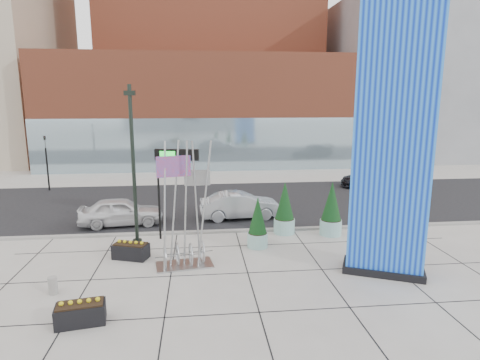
{
  "coord_description": "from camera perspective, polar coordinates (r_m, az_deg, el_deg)",
  "views": [
    {
      "loc": [
        -0.84,
        -15.61,
        6.69
      ],
      "look_at": [
        1.01,
        2.0,
        3.13
      ],
      "focal_mm": 30.0,
      "sensor_mm": 36.0,
      "label": 1
    }
  ],
  "objects": [
    {
      "name": "ground",
      "position": [
        17.0,
        -2.73,
        -11.82
      ],
      "size": [
        160.0,
        160.0,
        0.0
      ],
      "primitive_type": "plane",
      "color": "#9E9991",
      "rests_on": "ground"
    },
    {
      "name": "round_planter_mid",
      "position": [
        20.42,
        6.36,
        -4.13
      ],
      "size": [
        1.06,
        1.06,
        2.66
      ],
      "color": "#97CCC4",
      "rests_on": "ground"
    },
    {
      "name": "tower_podium",
      "position": [
        42.67,
        -3.57,
        9.75
      ],
      "size": [
        34.0,
        10.0,
        11.0
      ],
      "primitive_type": "cube",
      "color": "#A64B30",
      "rests_on": "ground"
    },
    {
      "name": "concrete_bollard",
      "position": [
        15.9,
        -25.07,
        -13.43
      ],
      "size": [
        0.32,
        0.32,
        0.62
      ],
      "primitive_type": "cylinder",
      "color": "gray",
      "rests_on": "ground"
    },
    {
      "name": "car_silver_mid",
      "position": [
        22.91,
        0.06,
        -3.65
      ],
      "size": [
        4.68,
        1.92,
        1.51
      ],
      "primitive_type": "imported",
      "rotation": [
        0.0,
        0.0,
        1.64
      ],
      "color": "#A3A5AB",
      "rests_on": "ground"
    },
    {
      "name": "car_white_west",
      "position": [
        22.62,
        -16.55,
        -4.35
      ],
      "size": [
        4.56,
        2.24,
        1.5
      ],
      "primitive_type": "imported",
      "rotation": [
        0.0,
        0.0,
        1.68
      ],
      "color": "silver",
      "rests_on": "ground"
    },
    {
      "name": "lamp_post",
      "position": [
        18.3,
        -14.79,
        -0.65
      ],
      "size": [
        0.48,
        0.4,
        7.33
      ],
      "rotation": [
        0.0,
        0.0,
        -0.12
      ],
      "color": "black",
      "rests_on": "ground"
    },
    {
      "name": "traffic_signal",
      "position": [
        32.87,
        -25.8,
        2.56
      ],
      "size": [
        0.15,
        0.18,
        4.1
      ],
      "color": "black",
      "rests_on": "ground"
    },
    {
      "name": "box_planter_north",
      "position": [
        18.02,
        -15.26,
        -9.59
      ],
      "size": [
        1.62,
        1.16,
        0.8
      ],
      "rotation": [
        0.0,
        0.0,
        -0.32
      ],
      "color": "black",
      "rests_on": "ground"
    },
    {
      "name": "car_dark_east",
      "position": [
        32.5,
        18.49,
        0.18
      ],
      "size": [
        5.27,
        3.12,
        1.43
      ],
      "primitive_type": "imported",
      "rotation": [
        0.0,
        0.0,
        -1.81
      ],
      "color": "black",
      "rests_on": "ground"
    },
    {
      "name": "public_art_sculpture",
      "position": [
        16.5,
        -7.97,
        -7.61
      ],
      "size": [
        2.42,
        1.47,
        5.17
      ],
      "rotation": [
        0.0,
        0.0,
        0.15
      ],
      "color": "#AAACAE",
      "rests_on": "ground"
    },
    {
      "name": "box_planter_south",
      "position": [
        13.66,
        -21.73,
        -17.09
      ],
      "size": [
        1.55,
        0.96,
        0.79
      ],
      "rotation": [
        0.0,
        0.0,
        0.17
      ],
      "color": "black",
      "rests_on": "ground"
    },
    {
      "name": "tower_glass_front",
      "position": [
        38.09,
        -3.2,
        5.04
      ],
      "size": [
        34.0,
        0.6,
        5.0
      ],
      "primitive_type": "cube",
      "color": "#8CA5B2",
      "rests_on": "ground"
    },
    {
      "name": "curb_edge",
      "position": [
        20.72,
        -3.38,
        -7.32
      ],
      "size": [
        80.0,
        0.3,
        0.12
      ],
      "primitive_type": "cube",
      "color": "gray",
      "rests_on": "ground"
    },
    {
      "name": "street_asphalt",
      "position": [
        26.48,
        -3.98,
        -3.27
      ],
      "size": [
        80.0,
        12.0,
        0.02
      ],
      "primitive_type": "cube",
      "color": "black",
      "rests_on": "ground"
    },
    {
      "name": "blue_pylon",
      "position": [
        15.93,
        20.78,
        4.07
      ],
      "size": [
        3.31,
        2.47,
        10.09
      ],
      "rotation": [
        0.0,
        0.0,
        -0.42
      ],
      "color": "#0D31CA",
      "rests_on": "ground"
    },
    {
      "name": "round_planter_east",
      "position": [
        20.57,
        12.87,
        -4.14
      ],
      "size": [
        1.09,
        1.09,
        2.73
      ],
      "color": "#97CCC4",
      "rests_on": "ground"
    },
    {
      "name": "round_planter_west",
      "position": [
        18.47,
        2.53,
        -6.2
      ],
      "size": [
        0.95,
        0.95,
        2.37
      ],
      "color": "#97CCC4",
      "rests_on": "ground"
    },
    {
      "name": "building_grey_parking",
      "position": [
        54.7,
        24.04,
        12.84
      ],
      "size": [
        20.0,
        18.0,
        18.0
      ],
      "primitive_type": "cube",
      "color": "slate",
      "rests_on": "ground"
    },
    {
      "name": "overhead_street_sign",
      "position": [
        19.24,
        -9.42,
        2.54
      ],
      "size": [
        2.08,
        0.58,
        4.42
      ],
      "rotation": [
        0.0,
        0.0,
        -0.19
      ],
      "color": "black",
      "rests_on": "ground"
    }
  ]
}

